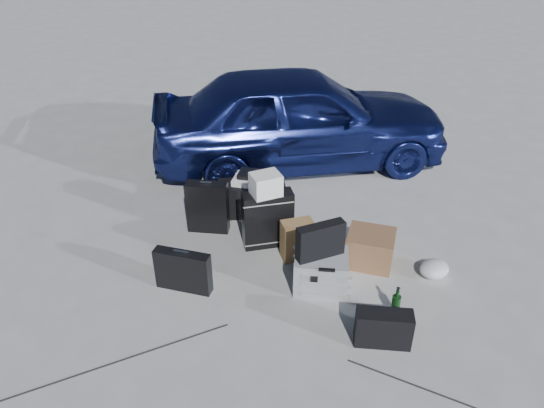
% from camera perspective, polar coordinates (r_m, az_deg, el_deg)
% --- Properties ---
extents(ground, '(60.00, 60.00, 0.00)m').
position_cam_1_polar(ground, '(4.81, 3.00, -10.19)').
color(ground, '#B8B8B3').
rests_on(ground, ground).
extents(car, '(3.72, 1.56, 1.26)m').
position_cam_1_polar(car, '(6.79, 3.01, 9.36)').
color(car, navy).
rests_on(car, ground).
extents(pelican_case, '(0.55, 0.49, 0.34)m').
position_cam_1_polar(pelican_case, '(4.85, 5.28, -7.21)').
color(pelican_case, '#A7AAAC').
rests_on(pelican_case, ground).
extents(laptop_bag, '(0.45, 0.22, 0.33)m').
position_cam_1_polar(laptop_bag, '(4.65, 5.24, -3.96)').
color(laptop_bag, black).
rests_on(laptop_bag, pelican_case).
extents(briefcase, '(0.52, 0.31, 0.40)m').
position_cam_1_polar(briefcase, '(4.85, -9.54, -7.11)').
color(briefcase, black).
rests_on(briefcase, ground).
extents(suitcase_left, '(0.45, 0.26, 0.56)m').
position_cam_1_polar(suitcase_left, '(5.56, -6.94, -0.33)').
color(suitcase_left, black).
rests_on(suitcase_left, ground).
extents(suitcase_right, '(0.51, 0.22, 0.60)m').
position_cam_1_polar(suitcase_right, '(5.29, -0.46, -1.65)').
color(suitcase_right, black).
rests_on(suitcase_right, ground).
extents(white_carton, '(0.32, 0.28, 0.22)m').
position_cam_1_polar(white_carton, '(5.06, -0.67, 2.11)').
color(white_carton, white).
rests_on(white_carton, suitcase_right).
extents(duffel_bag, '(0.74, 0.34, 0.37)m').
position_cam_1_polar(duffel_bag, '(5.87, -2.20, 0.66)').
color(duffel_bag, black).
rests_on(duffel_bag, ground).
extents(flat_box_white, '(0.45, 0.39, 0.06)m').
position_cam_1_polar(flat_box_white, '(5.77, -2.28, 2.59)').
color(flat_box_white, white).
rests_on(flat_box_white, duffel_bag).
extents(flat_box_black, '(0.32, 0.27, 0.06)m').
position_cam_1_polar(flat_box_black, '(5.76, -2.23, 3.20)').
color(flat_box_black, black).
rests_on(flat_box_black, flat_box_white).
extents(kraft_bag, '(0.33, 0.22, 0.41)m').
position_cam_1_polar(kraft_bag, '(5.17, 2.73, -3.88)').
color(kraft_bag, olive).
rests_on(kraft_bag, ground).
extents(cardboard_box, '(0.56, 0.53, 0.33)m').
position_cam_1_polar(cardboard_box, '(5.20, 10.51, -4.70)').
color(cardboard_box, brown).
rests_on(cardboard_box, ground).
extents(plastic_bag, '(0.36, 0.34, 0.16)m').
position_cam_1_polar(plastic_bag, '(5.23, 17.06, -6.69)').
color(plastic_bag, silver).
rests_on(plastic_bag, ground).
extents(messenger_bag, '(0.47, 0.27, 0.31)m').
position_cam_1_polar(messenger_bag, '(4.41, 11.89, -12.94)').
color(messenger_bag, black).
rests_on(messenger_bag, ground).
extents(green_bottle, '(0.09, 0.09, 0.30)m').
position_cam_1_polar(green_bottle, '(4.67, 13.20, -10.30)').
color(green_bottle, black).
rests_on(green_bottle, ground).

